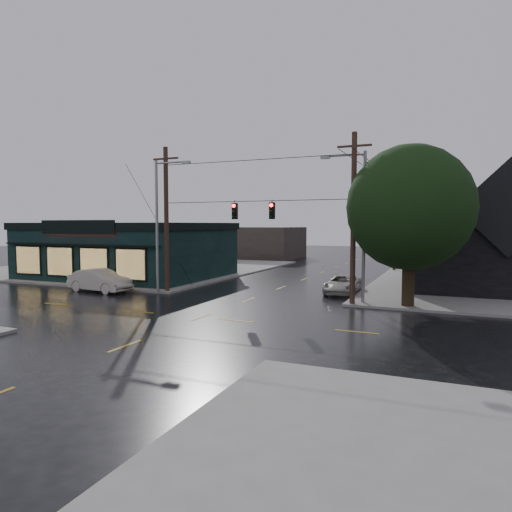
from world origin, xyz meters
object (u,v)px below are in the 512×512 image
at_px(sedan_cream, 100,280).
at_px(suv_silver, 343,284).
at_px(corner_tree, 410,208).
at_px(utility_pole_nw, 167,293).
at_px(utility_pole_ne, 352,306).

xyz_separation_m(sedan_cream, suv_silver, (16.14, 6.05, -0.17)).
relative_size(corner_tree, utility_pole_nw, 0.91).
distance_m(utility_pole_nw, suv_silver, 12.33).
xyz_separation_m(utility_pole_ne, sedan_cream, (-17.71, -1.50, 0.82)).
distance_m(corner_tree, suv_silver, 8.01).
xyz_separation_m(corner_tree, utility_pole_ne, (-3.09, -0.50, -5.75)).
height_order(corner_tree, suv_silver, corner_tree).
distance_m(utility_pole_nw, utility_pole_ne, 13.00).
xyz_separation_m(corner_tree, sedan_cream, (-20.80, -2.00, -4.93)).
height_order(utility_pole_nw, suv_silver, utility_pole_nw).
bearing_deg(utility_pole_nw, sedan_cream, -162.33).
bearing_deg(sedan_cream, corner_tree, -79.09).
distance_m(utility_pole_ne, sedan_cream, 17.79).
bearing_deg(utility_pole_nw, utility_pole_ne, 0.00).
distance_m(sedan_cream, suv_silver, 17.24).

